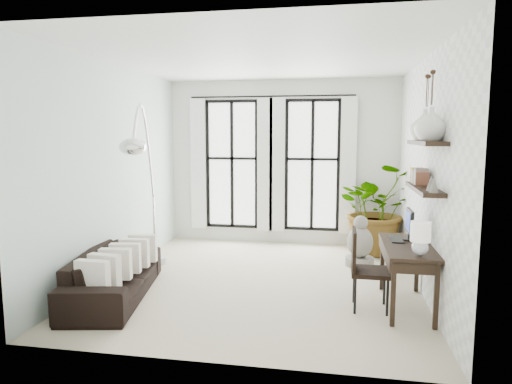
% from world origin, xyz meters
% --- Properties ---
extents(floor, '(5.00, 5.00, 0.00)m').
position_xyz_m(floor, '(0.00, 0.00, 0.00)').
color(floor, beige).
rests_on(floor, ground).
extents(ceiling, '(5.00, 5.00, 0.00)m').
position_xyz_m(ceiling, '(0.00, 0.00, 3.20)').
color(ceiling, white).
rests_on(ceiling, wall_back).
extents(wall_left, '(0.00, 5.00, 5.00)m').
position_xyz_m(wall_left, '(-2.25, 0.00, 1.60)').
color(wall_left, silver).
rests_on(wall_left, floor).
extents(wall_right, '(0.00, 5.00, 5.00)m').
position_xyz_m(wall_right, '(2.25, 0.00, 1.60)').
color(wall_right, white).
rests_on(wall_right, floor).
extents(wall_back, '(4.50, 0.00, 4.50)m').
position_xyz_m(wall_back, '(0.00, 2.50, 1.60)').
color(wall_back, white).
rests_on(wall_back, floor).
extents(windows, '(3.26, 0.13, 2.65)m').
position_xyz_m(windows, '(-0.20, 2.43, 1.56)').
color(windows, white).
rests_on(windows, wall_back).
extents(wall_shelves, '(0.25, 1.30, 0.60)m').
position_xyz_m(wall_shelves, '(2.11, -0.69, 1.73)').
color(wall_shelves, black).
rests_on(wall_shelves, wall_right).
extents(sofa, '(1.20, 2.22, 0.62)m').
position_xyz_m(sofa, '(-1.80, -1.02, 0.31)').
color(sofa, black).
rests_on(sofa, floor).
extents(throw_pillows, '(0.40, 1.52, 0.40)m').
position_xyz_m(throw_pillows, '(-1.70, -1.02, 0.50)').
color(throw_pillows, white).
rests_on(throw_pillows, sofa).
extents(plant, '(1.76, 1.62, 1.65)m').
position_xyz_m(plant, '(1.81, 1.94, 0.82)').
color(plant, '#2D7228').
rests_on(plant, floor).
extents(desk, '(0.57, 1.35, 1.19)m').
position_xyz_m(desk, '(1.94, -0.78, 0.74)').
color(desk, black).
rests_on(desk, floor).
extents(desk_chair, '(0.47, 0.47, 1.00)m').
position_xyz_m(desk_chair, '(1.42, -0.85, 0.57)').
color(desk_chair, black).
rests_on(desk_chair, floor).
extents(arc_lamp, '(0.77, 1.92, 2.59)m').
position_xyz_m(arc_lamp, '(-1.70, -0.20, 2.00)').
color(arc_lamp, silver).
rests_on(arc_lamp, floor).
extents(buddha, '(0.47, 0.47, 0.84)m').
position_xyz_m(buddha, '(1.48, 1.05, 0.35)').
color(buddha, gray).
rests_on(buddha, floor).
extents(vase_a, '(0.37, 0.37, 0.38)m').
position_xyz_m(vase_a, '(2.11, -0.98, 2.27)').
color(vase_a, white).
rests_on(vase_a, shelf_upper).
extents(vase_b, '(0.37, 0.37, 0.38)m').
position_xyz_m(vase_b, '(2.11, -0.58, 2.27)').
color(vase_b, white).
rests_on(vase_b, shelf_upper).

